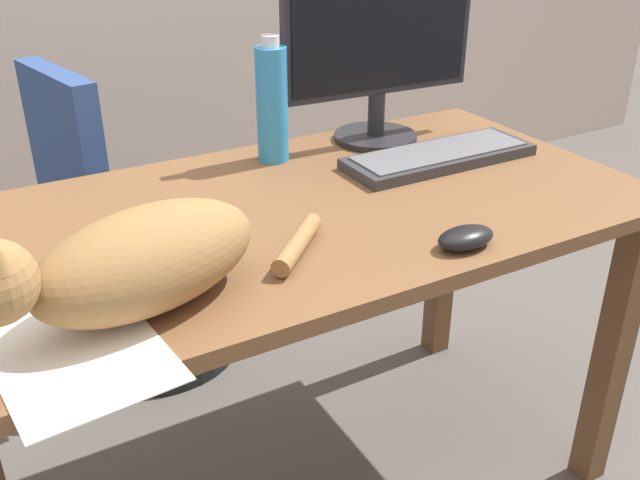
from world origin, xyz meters
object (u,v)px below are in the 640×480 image
object	(u,v)px
cat	(133,261)
water_bottle	(272,104)
keyboard	(439,156)
office_chair	(131,244)
computer_mouse	(466,238)
monitor	(379,45)

from	to	relation	value
cat	water_bottle	xyz separation A→B (m)	(0.45, 0.46, 0.05)
keyboard	cat	size ratio (longest dim) A/B	0.74
office_chair	computer_mouse	size ratio (longest dim) A/B	8.14
office_chair	monitor	world-z (taller)	monitor
office_chair	cat	bearing A→B (deg)	-102.85
monitor	cat	distance (m)	0.87
water_bottle	computer_mouse	bearing A→B (deg)	-79.86
office_chair	monitor	bearing A→B (deg)	-41.87
keyboard	computer_mouse	xyz separation A→B (m)	(-0.22, -0.35, 0.00)
monitor	computer_mouse	world-z (taller)	monitor
keyboard	cat	xyz separation A→B (m)	(-0.76, -0.27, 0.07)
monitor	keyboard	xyz separation A→B (m)	(0.04, -0.19, -0.21)
monitor	keyboard	distance (m)	0.29
water_bottle	keyboard	bearing A→B (deg)	-31.80
office_chair	monitor	distance (m)	0.90
keyboard	water_bottle	xyz separation A→B (m)	(-0.31, 0.19, 0.12)
office_chair	computer_mouse	bearing A→B (deg)	-71.49
cat	computer_mouse	xyz separation A→B (m)	(0.55, -0.08, -0.06)
office_chair	water_bottle	world-z (taller)	water_bottle
keyboard	cat	bearing A→B (deg)	-160.54
office_chair	keyboard	xyz separation A→B (m)	(0.55, -0.65, 0.37)
keyboard	computer_mouse	distance (m)	0.41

